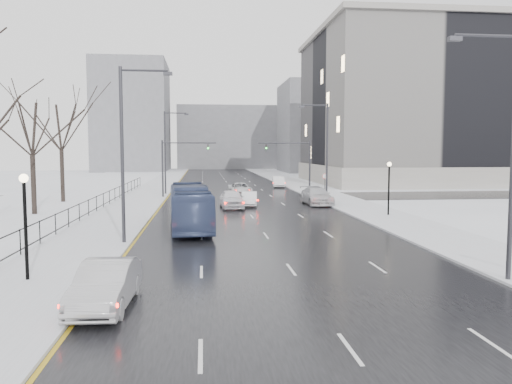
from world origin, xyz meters
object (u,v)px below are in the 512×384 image
object	(u,v)px
tree_park_d	(35,215)
streetlight_l_far	(167,148)
tree_park_e	(63,203)
streetlight_r_near	(508,144)
sedan_right_far	(317,196)
sedan_right_near	(249,199)
lamppost_l	(25,211)
mast_signal_right	(301,161)
lamppost_r_mid	(389,181)
sedan_right_distant	(279,182)
sedan_center_near	(232,199)
streetlight_r_mid	(325,148)
streetlight_l_near	(126,146)
sedan_left_near	(106,285)
bus	(190,207)
sedan_right_cross	(240,189)
mast_signal_left	(172,162)
no_uturn_sign	(325,179)

from	to	relation	value
tree_park_d	streetlight_l_far	bearing A→B (deg)	61.85
tree_park_e	streetlight_r_near	world-z (taller)	streetlight_r_near
streetlight_r_near	sedan_right_far	bearing A→B (deg)	91.90
sedan_right_near	lamppost_l	bearing A→B (deg)	-106.97
lamppost_l	mast_signal_right	size ratio (longest dim) A/B	0.66
lamppost_r_mid	tree_park_e	bearing A→B (deg)	154.38
tree_park_d	lamppost_r_mid	distance (m)	29.23
lamppost_l	sedan_right_distant	world-z (taller)	lamppost_l
sedan_center_near	sedan_right_distant	xyz separation A→B (m)	(8.26, 25.39, -0.08)
sedan_right_distant	streetlight_r_mid	bearing A→B (deg)	-80.82
tree_park_e	streetlight_l_near	world-z (taller)	streetlight_l_near
lamppost_l	sedan_right_distant	bearing A→B (deg)	70.37
sedan_center_near	sedan_right_distant	bearing A→B (deg)	69.17
streetlight_r_mid	lamppost_l	distance (m)	34.04
sedan_left_near	bus	xyz separation A→B (m)	(2.40, 16.99, 0.72)
sedan_right_near	sedan_right_cross	xyz separation A→B (m)	(0.00, 11.83, 0.04)
lamppost_l	streetlight_l_far	bearing A→B (deg)	85.95
lamppost_l	sedan_right_far	xyz separation A→B (m)	(18.20, 27.16, -2.06)
mast_signal_right	mast_signal_left	xyz separation A→B (m)	(-14.65, 0.00, 0.00)
sedan_center_near	no_uturn_sign	bearing A→B (deg)	30.94
mast_signal_right	sedan_right_far	bearing A→B (deg)	-90.82
tree_park_e	sedan_right_cross	xyz separation A→B (m)	(18.70, 6.46, 0.77)
mast_signal_left	sedan_left_near	size ratio (longest dim) A/B	1.36
tree_park_e	no_uturn_sign	xyz separation A→B (m)	(27.40, 0.00, 2.30)
streetlight_l_far	mast_signal_left	bearing A→B (deg)	-78.13
lamppost_l	no_uturn_sign	distance (m)	37.85
mast_signal_right	sedan_right_near	bearing A→B (deg)	-126.08
sedan_center_near	sedan_right_near	distance (m)	2.44
streetlight_l_near	mast_signal_right	distance (m)	32.03
mast_signal_right	sedan_center_near	distance (m)	14.35
streetlight_r_near	sedan_right_far	world-z (taller)	streetlight_r_near
no_uturn_sign	sedan_right_cross	bearing A→B (deg)	143.41
streetlight_r_mid	sedan_right_far	bearing A→B (deg)	-138.98
tree_park_d	lamppost_r_mid	xyz separation A→B (m)	(28.80, -4.00, 2.94)
no_uturn_sign	sedan_center_near	world-z (taller)	no_uturn_sign
lamppost_l	sedan_right_far	world-z (taller)	lamppost_l
tree_park_d	sedan_right_distant	bearing A→B (deg)	48.89
lamppost_r_mid	no_uturn_sign	world-z (taller)	lamppost_r_mid
streetlight_r_mid	streetlight_l_far	world-z (taller)	same
streetlight_r_near	lamppost_r_mid	distance (m)	20.38
lamppost_l	sedan_right_distant	distance (m)	53.52
sedan_right_cross	sedan_right_distant	size ratio (longest dim) A/B	1.10
bus	sedan_right_far	world-z (taller)	bus
bus	sedan_right_near	world-z (taller)	bus
tree_park_d	sedan_center_near	distance (m)	16.80
sedan_right_far	sedan_right_distant	distance (m)	23.22
sedan_right_near	lamppost_r_mid	bearing A→B (deg)	-33.02
tree_park_e	lamppost_r_mid	bearing A→B (deg)	-25.62
lamppost_l	bus	bearing A→B (deg)	65.04
streetlight_r_near	sedan_right_near	world-z (taller)	streetlight_r_near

